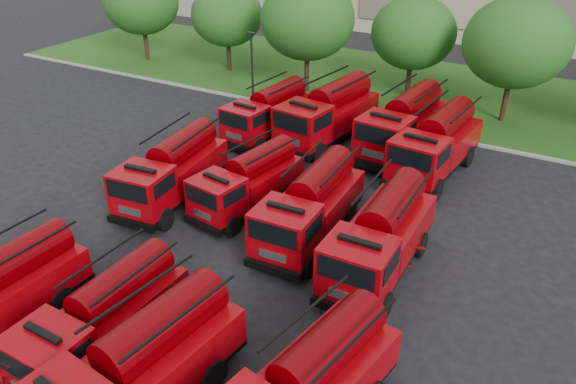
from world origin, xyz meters
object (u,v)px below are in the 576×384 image
fire_truck_2 (137,369)px  fire_truck_10 (404,124)px  fire_truck_1 (104,318)px  fire_truck_5 (248,181)px  fire_truck_7 (381,237)px  fire_truck_8 (269,112)px  fire_truck_11 (437,144)px  fire_truck_4 (172,170)px  firefighter_4 (161,284)px  firefighter_5 (403,265)px  fire_truck_9 (328,113)px  fire_truck_6 (311,206)px

fire_truck_2 → fire_truck_10: bearing=94.9°
fire_truck_1 → fire_truck_5: 10.39m
fire_truck_1 → fire_truck_5: bearing=96.7°
fire_truck_7 → fire_truck_8: 14.61m
fire_truck_7 → fire_truck_11: 9.69m
fire_truck_5 → fire_truck_7: 7.52m
fire_truck_8 → fire_truck_11: bearing=6.0°
fire_truck_11 → fire_truck_7: bearing=-81.3°
fire_truck_2 → fire_truck_8: size_ratio=1.06×
fire_truck_4 → firefighter_4: (3.81, -5.60, -1.62)m
fire_truck_1 → firefighter_5: (7.10, 9.53, -1.47)m
fire_truck_1 → fire_truck_8: 18.90m
fire_truck_1 → fire_truck_10: bearing=81.8°
fire_truck_7 → fire_truck_9: fire_truck_9 is taller
fire_truck_4 → firefighter_5: size_ratio=4.09×
fire_truck_2 → fire_truck_11: bearing=87.8°
fire_truck_2 → firefighter_5: bearing=74.3°
fire_truck_2 → fire_truck_6: (0.13, 10.72, -0.02)m
fire_truck_10 → fire_truck_11: fire_truck_10 is taller
fire_truck_2 → fire_truck_11: size_ratio=0.96×
fire_truck_9 → firefighter_4: bearing=-81.2°
fire_truck_8 → fire_truck_9: size_ratio=0.86×
fire_truck_4 → fire_truck_7: 11.02m
fire_truck_2 → fire_truck_7: size_ratio=1.02×
fire_truck_1 → fire_truck_8: (-4.66, 18.31, 0.09)m
firefighter_4 → fire_truck_11: bearing=-84.1°
fire_truck_5 → fire_truck_8: size_ratio=0.94×
fire_truck_9 → firefighter_4: size_ratio=4.22×
fire_truck_7 → fire_truck_8: (-10.97, 9.65, -0.11)m
fire_truck_2 → fire_truck_10: 21.36m
fire_truck_4 → fire_truck_5: bearing=10.7°
fire_truck_6 → fire_truck_9: (-3.91, 9.94, 0.16)m
firefighter_5 → fire_truck_7: bearing=47.0°
fire_truck_7 → firefighter_4: 8.93m
fire_truck_2 → fire_truck_5: 12.17m
fire_truck_11 → fire_truck_9: bearing=176.5°
fire_truck_6 → firefighter_4: bearing=-124.4°
fire_truck_8 → fire_truck_11: size_ratio=0.90×
fire_truck_2 → fire_truck_4: size_ratio=1.02×
fire_truck_9 → firefighter_5: size_ratio=4.56×
firefighter_4 → firefighter_5: size_ratio=1.08×
fire_truck_2 → firefighter_4: size_ratio=3.87×
fire_truck_2 → fire_truck_1: bearing=161.3°
fire_truck_7 → fire_truck_8: bearing=138.0°
fire_truck_7 → firefighter_5: bearing=47.1°
firefighter_4 → firefighter_5: firefighter_4 is taller
fire_truck_7 → firefighter_4: (-7.19, -5.03, -1.66)m
firefighter_5 → fire_truck_9: bearing=-51.0°
fire_truck_1 → fire_truck_11: (5.74, 18.34, 0.26)m
fire_truck_1 → firefighter_5: size_ratio=3.62×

